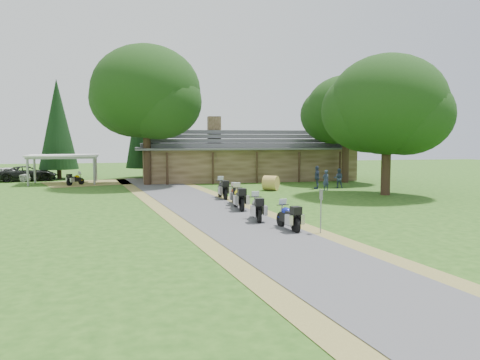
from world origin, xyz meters
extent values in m
plane|color=#244C15|center=(0.00, 0.00, 0.00)|extent=(120.00, 120.00, 0.00)
plane|color=#464648|center=(-0.50, 4.00, 0.00)|extent=(51.95, 51.95, 0.00)
imported|color=silver|center=(-16.17, 25.85, 0.89)|extent=(2.38, 5.40, 1.78)
imported|color=black|center=(-14.65, 26.26, 1.07)|extent=(3.48, 5.95, 2.13)
imported|color=#323E5C|center=(9.69, 12.56, 0.93)|extent=(0.61, 0.51, 1.86)
imported|color=#323E5C|center=(11.46, 14.12, 0.93)|extent=(0.63, 0.55, 1.86)
imported|color=#323E5C|center=(9.49, 13.87, 1.08)|extent=(0.66, 0.74, 2.15)
cylinder|color=#A87F3D|center=(5.56, 13.49, 0.58)|extent=(1.53, 1.55, 1.15)
cone|color=black|center=(-3.71, 27.95, 6.23)|extent=(3.93, 3.93, 12.45)
cone|color=black|center=(-12.16, 28.17, 4.95)|extent=(3.77, 3.77, 9.90)
camera|label=1|loc=(-4.45, -21.13, 3.96)|focal=35.00mm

